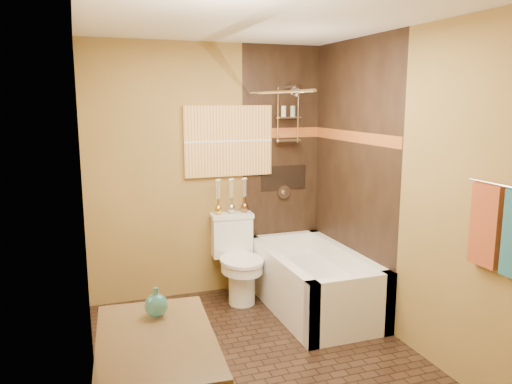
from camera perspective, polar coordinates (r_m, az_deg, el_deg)
name	(u,v)px	position (r m, az deg, el deg)	size (l,w,h in m)	color
floor	(261,360)	(4.01, 0.55, -18.65)	(3.00, 3.00, 0.00)	black
wall_left	(85,212)	(3.36, -18.99, -2.18)	(0.02, 3.00, 2.50)	olive
wall_right	(402,190)	(4.14, 16.36, 0.27)	(0.02, 3.00, 2.50)	olive
wall_back	(209,172)	(4.99, -5.41, 2.33)	(2.40, 0.02, 2.50)	olive
wall_front	(380,263)	(2.27, 13.96, -7.87)	(2.40, 0.02, 2.50)	olive
ceiling	(261,17)	(3.55, 0.63, 19.35)	(3.00, 3.00, 0.00)	silver
alcove_tile_back	(281,168)	(5.22, 2.90, 2.73)	(0.85, 0.01, 2.50)	black
alcove_tile_right	(352,176)	(4.75, 10.94, 1.78)	(0.01, 1.50, 2.50)	black
mosaic_band_back	(282,133)	(5.17, 2.98, 6.78)	(0.85, 0.01, 0.10)	maroon
mosaic_band_right	(353,137)	(4.71, 10.99, 6.23)	(0.01, 1.50, 0.10)	maroon
alcove_niche	(284,178)	(5.24, 3.16, 1.65)	(0.50, 0.01, 0.25)	black
shower_fixtures	(288,129)	(5.09, 3.68, 7.23)	(0.24, 0.33, 1.16)	silver
curtain_rod	(275,92)	(4.35, 2.15, 11.35)	(0.03, 0.03, 1.55)	silver
towel_bar	(505,186)	(3.30, 26.57, 0.58)	(0.02, 0.02, 0.55)	silver
towel_rust	(486,225)	(3.44, 24.76, -3.49)	(0.05, 0.22, 0.52)	#97361B
sunset_painting	(229,141)	(4.98, -3.16, 5.83)	(0.90, 0.04, 0.70)	gold
vanity_mirror	(88,204)	(2.33, -18.62, -1.30)	(0.01, 1.00, 0.90)	white
bathtub	(313,286)	(4.83, 6.48, -10.59)	(0.80, 1.50, 0.55)	white
toilet	(238,258)	(4.95, -2.12, -7.56)	(0.43, 0.64, 0.83)	white
teal_bottle	(156,302)	(2.76, -11.35, -12.23)	(0.12, 0.12, 0.20)	#25706A
bud_vases	(231,195)	(4.97, -2.82, -0.36)	(0.35, 0.07, 0.34)	gold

